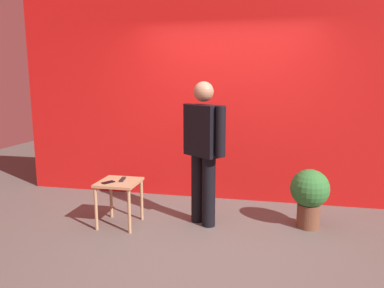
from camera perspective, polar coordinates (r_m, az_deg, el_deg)
name	(u,v)px	position (r m, az deg, el deg)	size (l,w,h in m)	color
ground_plane	(208,242)	(3.93, 2.62, -15.31)	(12.00, 12.00, 0.00)	#59544F
back_wall_red	(227,95)	(5.06, 5.58, 7.82)	(6.11, 0.12, 2.99)	red
standing_person	(203,146)	(4.13, 1.83, -0.33)	(0.59, 0.48, 1.67)	black
side_table	(119,189)	(4.29, -11.53, -6.99)	(0.46, 0.46, 0.53)	tan
cell_phone	(108,182)	(4.22, -13.20, -5.95)	(0.07, 0.14, 0.01)	black
tv_remote	(123,179)	(4.29, -11.00, -5.55)	(0.04, 0.17, 0.02)	black
potted_plant	(310,193)	(4.36, 18.20, -7.48)	(0.44, 0.44, 0.69)	brown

